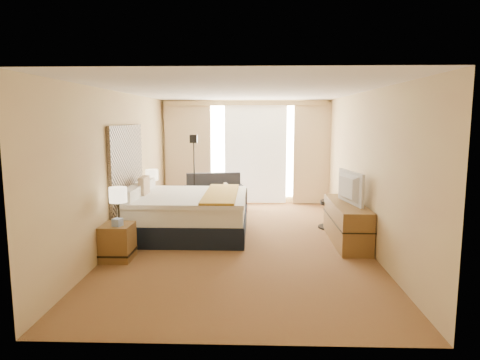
{
  "coord_description": "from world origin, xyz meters",
  "views": [
    {
      "loc": [
        0.21,
        -7.32,
        2.15
      ],
      "look_at": [
        -0.04,
        0.4,
        1.03
      ],
      "focal_mm": 32.0,
      "sensor_mm": 36.0,
      "label": 1
    }
  ],
  "objects_px": {
    "television": "(345,187)",
    "floor_lamp": "(194,158)",
    "media_dresser": "(346,223)",
    "lamp_left": "(118,196)",
    "nightstand_right": "(155,208)",
    "nightstand_left": "(118,242)",
    "lamp_right": "(152,175)",
    "desk_chair": "(335,204)",
    "loveseat": "(215,199)",
    "bed": "(185,213)"
  },
  "relations": [
    {
      "from": "nightstand_left",
      "to": "lamp_left",
      "type": "relative_size",
      "value": 0.97
    },
    {
      "from": "media_dresser",
      "to": "lamp_left",
      "type": "distance_m",
      "value": 3.87
    },
    {
      "from": "nightstand_right",
      "to": "television",
      "type": "height_order",
      "value": "television"
    },
    {
      "from": "nightstand_left",
      "to": "floor_lamp",
      "type": "bearing_deg",
      "value": 77.87
    },
    {
      "from": "nightstand_left",
      "to": "media_dresser",
      "type": "xyz_separation_m",
      "value": [
        3.7,
        1.05,
        0.07
      ]
    },
    {
      "from": "television",
      "to": "lamp_left",
      "type": "bearing_deg",
      "value": 93.77
    },
    {
      "from": "nightstand_left",
      "to": "floor_lamp",
      "type": "xyz_separation_m",
      "value": [
        0.72,
        3.35,
        0.99
      ]
    },
    {
      "from": "lamp_left",
      "to": "desk_chair",
      "type": "bearing_deg",
      "value": 28.57
    },
    {
      "from": "nightstand_right",
      "to": "desk_chair",
      "type": "height_order",
      "value": "desk_chair"
    },
    {
      "from": "loveseat",
      "to": "lamp_right",
      "type": "xyz_separation_m",
      "value": [
        -1.22,
        -1.04,
        0.68
      ]
    },
    {
      "from": "bed",
      "to": "television",
      "type": "height_order",
      "value": "television"
    },
    {
      "from": "nightstand_right",
      "to": "television",
      "type": "relative_size",
      "value": 0.57
    },
    {
      "from": "nightstand_left",
      "to": "bed",
      "type": "relative_size",
      "value": 0.25
    },
    {
      "from": "nightstand_right",
      "to": "lamp_right",
      "type": "relative_size",
      "value": 1.01
    },
    {
      "from": "media_dresser",
      "to": "nightstand_right",
      "type": "bearing_deg",
      "value": 158.6
    },
    {
      "from": "desk_chair",
      "to": "floor_lamp",
      "type": "bearing_deg",
      "value": 155.88
    },
    {
      "from": "lamp_left",
      "to": "loveseat",
      "type": "bearing_deg",
      "value": 71.79
    },
    {
      "from": "media_dresser",
      "to": "desk_chair",
      "type": "distance_m",
      "value": 0.99
    },
    {
      "from": "desk_chair",
      "to": "television",
      "type": "distance_m",
      "value": 1.14
    },
    {
      "from": "loveseat",
      "to": "floor_lamp",
      "type": "distance_m",
      "value": 1.09
    },
    {
      "from": "media_dresser",
      "to": "loveseat",
      "type": "xyz_separation_m",
      "value": [
        -2.53,
        2.49,
        -0.06
      ]
    },
    {
      "from": "loveseat",
      "to": "desk_chair",
      "type": "height_order",
      "value": "desk_chair"
    },
    {
      "from": "nightstand_left",
      "to": "bed",
      "type": "distance_m",
      "value": 1.7
    },
    {
      "from": "television",
      "to": "floor_lamp",
      "type": "bearing_deg",
      "value": 40.19
    },
    {
      "from": "floor_lamp",
      "to": "lamp_left",
      "type": "height_order",
      "value": "floor_lamp"
    },
    {
      "from": "loveseat",
      "to": "television",
      "type": "bearing_deg",
      "value": -57.66
    },
    {
      "from": "nightstand_right",
      "to": "loveseat",
      "type": "relative_size",
      "value": 0.36
    },
    {
      "from": "nightstand_right",
      "to": "lamp_left",
      "type": "height_order",
      "value": "lamp_left"
    },
    {
      "from": "loveseat",
      "to": "lamp_right",
      "type": "height_order",
      "value": "lamp_right"
    },
    {
      "from": "bed",
      "to": "desk_chair",
      "type": "distance_m",
      "value": 2.92
    },
    {
      "from": "bed",
      "to": "loveseat",
      "type": "distance_m",
      "value": 2.09
    },
    {
      "from": "lamp_left",
      "to": "lamp_right",
      "type": "distance_m",
      "value": 2.46
    },
    {
      "from": "nightstand_left",
      "to": "lamp_right",
      "type": "bearing_deg",
      "value": 91.12
    },
    {
      "from": "loveseat",
      "to": "television",
      "type": "height_order",
      "value": "television"
    },
    {
      "from": "bed",
      "to": "lamp_left",
      "type": "distance_m",
      "value": 1.75
    },
    {
      "from": "desk_chair",
      "to": "lamp_left",
      "type": "distance_m",
      "value": 4.19
    },
    {
      "from": "bed",
      "to": "lamp_right",
      "type": "xyz_separation_m",
      "value": [
        -0.86,
        1.01,
        0.57
      ]
    },
    {
      "from": "nightstand_left",
      "to": "loveseat",
      "type": "height_order",
      "value": "loveseat"
    },
    {
      "from": "lamp_right",
      "to": "television",
      "type": "xyz_separation_m",
      "value": [
        3.7,
        -1.49,
        0.01
      ]
    },
    {
      "from": "nightstand_left",
      "to": "desk_chair",
      "type": "relative_size",
      "value": 0.51
    },
    {
      "from": "media_dresser",
      "to": "bed",
      "type": "bearing_deg",
      "value": 171.35
    },
    {
      "from": "nightstand_right",
      "to": "bed",
      "type": "height_order",
      "value": "bed"
    },
    {
      "from": "media_dresser",
      "to": "television",
      "type": "relative_size",
      "value": 1.87
    },
    {
      "from": "nightstand_right",
      "to": "loveseat",
      "type": "xyz_separation_m",
      "value": [
        1.17,
        1.04,
        0.01
      ]
    },
    {
      "from": "nightstand_left",
      "to": "television",
      "type": "bearing_deg",
      "value": 15.49
    },
    {
      "from": "nightstand_left",
      "to": "media_dresser",
      "type": "bearing_deg",
      "value": 15.84
    },
    {
      "from": "bed",
      "to": "lamp_right",
      "type": "distance_m",
      "value": 1.45
    },
    {
      "from": "floor_lamp",
      "to": "lamp_right",
      "type": "height_order",
      "value": "floor_lamp"
    },
    {
      "from": "nightstand_right",
      "to": "floor_lamp",
      "type": "distance_m",
      "value": 1.49
    },
    {
      "from": "floor_lamp",
      "to": "television",
      "type": "bearing_deg",
      "value": -38.6
    }
  ]
}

